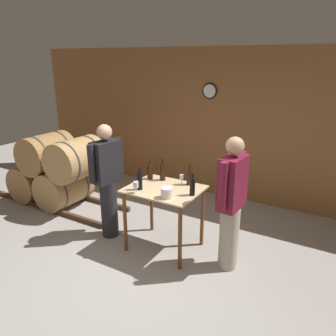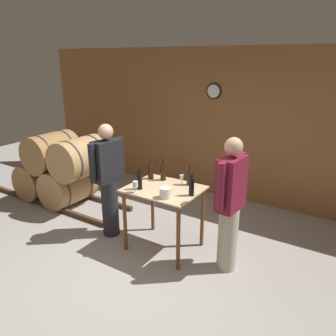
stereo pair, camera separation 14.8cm
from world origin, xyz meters
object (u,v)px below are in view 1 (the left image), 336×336
ice_bucket (167,193)px  wine_bottle_right (189,177)px  wine_bottle_far_right (192,187)px  person_host (107,179)px  wine_bottle_center (163,172)px  wine_bottle_far_left (150,172)px  wine_glass_near_left (136,185)px  wine_bottle_left (140,181)px  person_visitor_with_scarf (231,202)px  wine_glass_near_center (182,177)px

ice_bucket → wine_bottle_right: bearing=85.7°
wine_bottle_far_right → ice_bucket: bearing=-135.1°
wine_bottle_far_right → wine_bottle_right: bearing=122.6°
person_host → wine_bottle_center: bearing=27.6°
wine_bottle_far_left → wine_glass_near_left: size_ratio=1.78×
wine_bottle_right → wine_bottle_far_right: (0.19, -0.30, 0.01)m
wine_bottle_far_left → wine_bottle_left: size_ratio=0.90×
wine_bottle_far_left → ice_bucket: wine_bottle_far_left is taller
ice_bucket → person_host: (-1.05, 0.14, -0.07)m
ice_bucket → person_host: size_ratio=0.09×
wine_bottle_far_right → person_host: (-1.28, -0.09, -0.12)m
person_host → person_visitor_with_scarf: (1.78, 0.13, 0.01)m
wine_bottle_far_right → person_visitor_with_scarf: 0.51m
wine_glass_near_left → ice_bucket: 0.42m
person_visitor_with_scarf → wine_bottle_center: bearing=168.1°
wine_bottle_center → wine_bottle_far_right: (0.59, -0.27, -0.01)m
wine_bottle_right → wine_bottle_far_right: bearing=-57.4°
wine_bottle_left → wine_bottle_far_right: size_ratio=1.01×
wine_glass_near_left → wine_bottle_left: bearing=101.5°
wine_bottle_far_left → wine_bottle_left: (0.10, -0.39, 0.02)m
wine_bottle_center → wine_bottle_far_right: 0.65m
wine_bottle_center → person_visitor_with_scarf: person_visitor_with_scarf is taller
person_visitor_with_scarf → wine_bottle_left: bearing=-169.5°
wine_bottle_right → person_visitor_with_scarf: (0.69, -0.26, -0.11)m
wine_bottle_right → wine_bottle_far_left: bearing=-172.1°
wine_bottle_right → wine_glass_near_center: wine_bottle_right is taller
wine_bottle_left → person_host: person_host is taller
ice_bucket → wine_glass_near_left: bearing=-171.2°
wine_bottle_center → wine_glass_near_center: (0.30, -0.01, -0.02)m
wine_bottle_center → wine_bottle_far_right: bearing=-24.5°
wine_bottle_center → ice_bucket: bearing=-54.4°
wine_bottle_left → wine_bottle_far_right: (0.67, 0.17, -0.01)m
wine_bottle_far_left → person_host: bearing=-148.7°
wine_bottle_left → wine_glass_near_center: 0.58m
person_host → wine_bottle_left: bearing=-7.5°
wine_bottle_left → ice_bucket: size_ratio=2.06×
wine_bottle_right → ice_bucket: bearing=-94.3°
wine_bottle_center → wine_bottle_right: size_ratio=1.11×
wine_bottle_left → wine_glass_near_center: bearing=48.7°
wine_glass_near_left → ice_bucket: size_ratio=1.04×
ice_bucket → person_visitor_with_scarf: 0.78m
wine_bottle_left → wine_bottle_far_left: bearing=104.4°
wine_glass_near_center → wine_bottle_right: bearing=23.3°
wine_bottle_center → wine_bottle_right: 0.40m
wine_bottle_far_right → person_host: bearing=-175.9°
wine_bottle_left → ice_bucket: bearing=-7.6°
wine_glass_near_center → person_visitor_with_scarf: 0.82m
wine_bottle_far_left → person_host: size_ratio=0.16×
wine_bottle_far_right → ice_bucket: (-0.23, -0.23, -0.05)m
person_host → wine_glass_near_left: bearing=-17.5°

